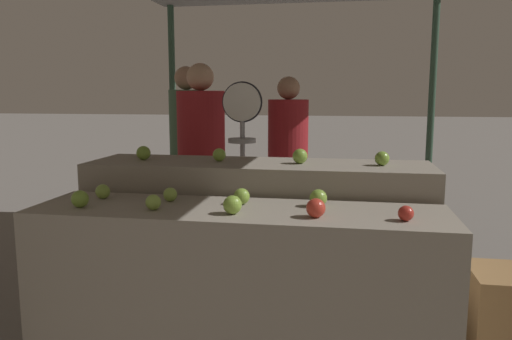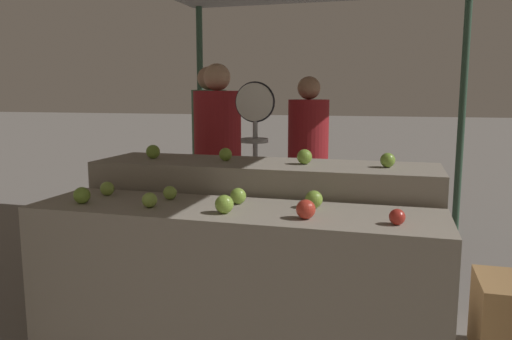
% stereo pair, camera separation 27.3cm
% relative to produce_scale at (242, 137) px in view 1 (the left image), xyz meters
% --- Properties ---
extents(display_counter_front, '(2.07, 0.55, 0.83)m').
position_rel_produce_scale_xyz_m(display_counter_front, '(0.21, -1.17, -0.67)').
color(display_counter_front, gray).
rests_on(display_counter_front, ground_plane).
extents(display_counter_back, '(2.07, 0.55, 0.98)m').
position_rel_produce_scale_xyz_m(display_counter_back, '(0.21, -0.57, -0.59)').
color(display_counter_back, gray).
rests_on(display_counter_back, ground_plane).
extents(apple_front_0, '(0.09, 0.09, 0.09)m').
position_rel_produce_scale_xyz_m(apple_front_0, '(-0.57, -1.28, -0.21)').
color(apple_front_0, '#7AA338').
rests_on(apple_front_0, display_counter_front).
extents(apple_front_1, '(0.08, 0.08, 0.08)m').
position_rel_produce_scale_xyz_m(apple_front_1, '(-0.19, -1.26, -0.21)').
color(apple_front_1, '#8EB247').
rests_on(apple_front_1, display_counter_front).
extents(apple_front_2, '(0.09, 0.09, 0.09)m').
position_rel_produce_scale_xyz_m(apple_front_2, '(0.22, -1.28, -0.21)').
color(apple_front_2, '#84AD3D').
rests_on(apple_front_2, display_counter_front).
extents(apple_front_3, '(0.09, 0.09, 0.09)m').
position_rel_produce_scale_xyz_m(apple_front_3, '(0.61, -1.28, -0.21)').
color(apple_front_3, red).
rests_on(apple_front_3, display_counter_front).
extents(apple_front_4, '(0.07, 0.07, 0.07)m').
position_rel_produce_scale_xyz_m(apple_front_4, '(1.01, -1.27, -0.22)').
color(apple_front_4, '#B72D23').
rests_on(apple_front_4, display_counter_front).
extents(apple_front_5, '(0.08, 0.08, 0.08)m').
position_rel_produce_scale_xyz_m(apple_front_5, '(-0.56, -1.06, -0.21)').
color(apple_front_5, '#8EB247').
rests_on(apple_front_5, display_counter_front).
extents(apple_front_6, '(0.07, 0.07, 0.07)m').
position_rel_produce_scale_xyz_m(apple_front_6, '(-0.17, -1.06, -0.21)').
color(apple_front_6, '#8EB247').
rests_on(apple_front_6, display_counter_front).
extents(apple_front_7, '(0.08, 0.08, 0.08)m').
position_rel_produce_scale_xyz_m(apple_front_7, '(0.22, -1.07, -0.21)').
color(apple_front_7, '#84AD3D').
rests_on(apple_front_7, display_counter_front).
extents(apple_front_8, '(0.09, 0.09, 0.09)m').
position_rel_produce_scale_xyz_m(apple_front_8, '(0.61, -1.05, -0.21)').
color(apple_front_8, '#84AD3D').
rests_on(apple_front_8, display_counter_front).
extents(apple_back_0, '(0.09, 0.09, 0.09)m').
position_rel_produce_scale_xyz_m(apple_back_0, '(-0.52, -0.58, -0.06)').
color(apple_back_0, '#7AA338').
rests_on(apple_back_0, display_counter_back).
extents(apple_back_1, '(0.08, 0.08, 0.08)m').
position_rel_produce_scale_xyz_m(apple_back_1, '(-0.03, -0.56, -0.06)').
color(apple_back_1, '#84AD3D').
rests_on(apple_back_1, display_counter_back).
extents(apple_back_2, '(0.09, 0.09, 0.09)m').
position_rel_produce_scale_xyz_m(apple_back_2, '(0.47, -0.57, -0.06)').
color(apple_back_2, '#7AA338').
rests_on(apple_back_2, display_counter_back).
extents(apple_back_3, '(0.08, 0.08, 0.08)m').
position_rel_produce_scale_xyz_m(apple_back_3, '(0.95, -0.58, -0.06)').
color(apple_back_3, '#7AA338').
rests_on(apple_back_3, display_counter_back).
extents(produce_scale, '(0.29, 0.20, 1.48)m').
position_rel_produce_scale_xyz_m(produce_scale, '(0.00, 0.00, 0.00)').
color(produce_scale, '#99999E').
rests_on(produce_scale, ground_plane).
extents(person_vendor_at_scale, '(0.39, 0.39, 1.63)m').
position_rel_produce_scale_xyz_m(person_vendor_at_scale, '(-0.39, 0.29, -0.15)').
color(person_vendor_at_scale, '#2D2D38').
rests_on(person_vendor_at_scale, ground_plane).
extents(person_customer_left, '(0.48, 0.48, 1.54)m').
position_rel_produce_scale_xyz_m(person_customer_left, '(0.23, 0.92, -0.20)').
color(person_customer_left, '#2D2D38').
rests_on(person_customer_left, ground_plane).
extents(person_customer_right, '(0.37, 0.37, 1.64)m').
position_rel_produce_scale_xyz_m(person_customer_right, '(-0.73, 0.98, -0.12)').
color(person_customer_right, '#2D2D38').
rests_on(person_customer_right, ground_plane).
extents(wooden_crate_side, '(0.43, 0.43, 0.43)m').
position_rel_produce_scale_xyz_m(wooden_crate_side, '(1.65, -0.73, -0.86)').
color(wooden_crate_side, '#9E7547').
rests_on(wooden_crate_side, ground_plane).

